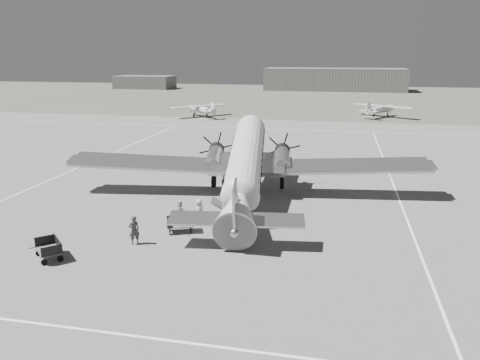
# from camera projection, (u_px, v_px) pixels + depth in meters

# --- Properties ---
(ground) EXTENTS (260.00, 260.00, 0.00)m
(ground) POSITION_uv_depth(u_px,v_px,m) (228.00, 220.00, 31.89)
(ground) COLOR slate
(ground) RESTS_ON ground
(taxi_line_near) EXTENTS (60.00, 0.15, 0.01)m
(taxi_line_near) POSITION_uv_depth(u_px,v_px,m) (146.00, 338.00, 18.67)
(taxi_line_near) COLOR white
(taxi_line_near) RESTS_ON ground
(taxi_line_right) EXTENTS (0.15, 80.00, 0.01)m
(taxi_line_right) POSITION_uv_depth(u_px,v_px,m) (412.00, 233.00, 29.48)
(taxi_line_right) COLOR white
(taxi_line_right) RESTS_ON ground
(taxi_line_left) EXTENTS (0.15, 60.00, 0.01)m
(taxi_line_left) POSITION_uv_depth(u_px,v_px,m) (70.00, 171.00, 44.94)
(taxi_line_left) COLOR white
(taxi_line_left) RESTS_ON ground
(taxi_line_horizon) EXTENTS (90.00, 0.15, 0.01)m
(taxi_line_horizon) POSITION_uv_depth(u_px,v_px,m) (290.00, 130.00, 69.65)
(taxi_line_horizon) COLOR white
(taxi_line_horizon) RESTS_ON ground
(grass_infield) EXTENTS (260.00, 90.00, 0.01)m
(grass_infield) POSITION_uv_depth(u_px,v_px,m) (313.00, 97.00, 121.57)
(grass_infield) COLOR #575549
(grass_infield) RESTS_ON ground
(hangar_main) EXTENTS (42.00, 14.00, 6.60)m
(hangar_main) POSITION_uv_depth(u_px,v_px,m) (334.00, 79.00, 143.31)
(hangar_main) COLOR slate
(hangar_main) RESTS_ON ground
(shed_secondary) EXTENTS (18.00, 10.00, 4.00)m
(shed_secondary) POSITION_uv_depth(u_px,v_px,m) (145.00, 82.00, 150.96)
(shed_secondary) COLOR #575757
(shed_secondary) RESTS_ON ground
(dc3_airliner) EXTENTS (31.69, 24.02, 5.57)m
(dc3_airliner) POSITION_uv_depth(u_px,v_px,m) (246.00, 166.00, 35.26)
(dc3_airliner) COLOR #A8A8AA
(dc3_airliner) RESTS_ON ground
(light_plane_left) EXTENTS (13.95, 14.02, 2.27)m
(light_plane_left) POSITION_uv_depth(u_px,v_px,m) (201.00, 111.00, 83.31)
(light_plane_left) COLOR silver
(light_plane_left) RESTS_ON ground
(light_plane_right) EXTENTS (14.55, 13.91, 2.36)m
(light_plane_right) POSITION_uv_depth(u_px,v_px,m) (381.00, 111.00, 82.83)
(light_plane_right) COLOR silver
(light_plane_right) RESTS_ON ground
(baggage_cart_near) EXTENTS (2.05, 1.76, 0.97)m
(baggage_cart_near) POSITION_uv_depth(u_px,v_px,m) (180.00, 225.00, 29.62)
(baggage_cart_near) COLOR #575757
(baggage_cart_near) RESTS_ON ground
(baggage_cart_far) EXTENTS (2.27, 2.26, 1.06)m
(baggage_cart_far) POSITION_uv_depth(u_px,v_px,m) (49.00, 250.00, 25.74)
(baggage_cart_far) COLOR #575757
(baggage_cart_far) RESTS_ON ground
(ground_crew) EXTENTS (0.76, 0.73, 1.75)m
(ground_crew) POSITION_uv_depth(u_px,v_px,m) (134.00, 230.00, 27.66)
(ground_crew) COLOR #303030
(ground_crew) RESTS_ON ground
(ramp_agent) EXTENTS (0.78, 0.88, 1.50)m
(ramp_agent) POSITION_uv_depth(u_px,v_px,m) (181.00, 211.00, 31.33)
(ramp_agent) COLOR #B4B4B2
(ramp_agent) RESTS_ON ground
(passenger) EXTENTS (0.65, 0.88, 1.65)m
(passenger) POSITION_uv_depth(u_px,v_px,m) (199.00, 211.00, 31.09)
(passenger) COLOR #B0B0AE
(passenger) RESTS_ON ground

